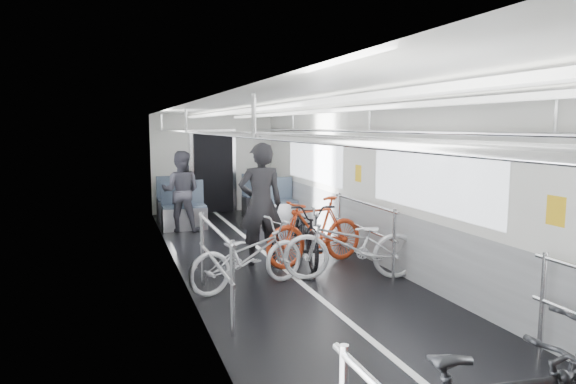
{
  "coord_description": "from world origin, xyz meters",
  "views": [
    {
      "loc": [
        -2.38,
        -5.6,
        2.12
      ],
      "look_at": [
        0.0,
        1.3,
        1.19
      ],
      "focal_mm": 32.0,
      "sensor_mm": 36.0,
      "label": 1
    }
  ],
  "objects_px": {
    "bike_left_far": "(248,255)",
    "bike_right_far": "(315,231)",
    "bike_aisle": "(307,231)",
    "person_standing": "(261,204)",
    "bike_right_mid": "(351,244)",
    "person_seated": "(181,191)"
  },
  "relations": [
    {
      "from": "bike_left_far",
      "to": "bike_right_far",
      "type": "bearing_deg",
      "value": -74.59
    },
    {
      "from": "bike_right_far",
      "to": "bike_aisle",
      "type": "bearing_deg",
      "value": -176.34
    },
    {
      "from": "bike_right_far",
      "to": "person_standing",
      "type": "relative_size",
      "value": 0.93
    },
    {
      "from": "bike_right_mid",
      "to": "bike_aisle",
      "type": "relative_size",
      "value": 1.02
    },
    {
      "from": "bike_aisle",
      "to": "bike_right_far",
      "type": "bearing_deg",
      "value": -62.78
    },
    {
      "from": "person_standing",
      "to": "bike_right_far",
      "type": "bearing_deg",
      "value": 162.64
    },
    {
      "from": "bike_left_far",
      "to": "bike_right_mid",
      "type": "height_order",
      "value": "bike_right_mid"
    },
    {
      "from": "person_standing",
      "to": "person_seated",
      "type": "relative_size",
      "value": 1.15
    },
    {
      "from": "bike_left_far",
      "to": "person_standing",
      "type": "xyz_separation_m",
      "value": [
        0.5,
        1.1,
        0.49
      ]
    },
    {
      "from": "person_seated",
      "to": "bike_right_far",
      "type": "bearing_deg",
      "value": 133.35
    },
    {
      "from": "bike_right_mid",
      "to": "bike_right_far",
      "type": "height_order",
      "value": "bike_right_far"
    },
    {
      "from": "bike_right_mid",
      "to": "bike_aisle",
      "type": "height_order",
      "value": "bike_right_mid"
    },
    {
      "from": "bike_right_far",
      "to": "person_standing",
      "type": "height_order",
      "value": "person_standing"
    },
    {
      "from": "bike_right_mid",
      "to": "person_seated",
      "type": "relative_size",
      "value": 1.16
    },
    {
      "from": "bike_left_far",
      "to": "bike_right_far",
      "type": "height_order",
      "value": "bike_right_far"
    },
    {
      "from": "person_standing",
      "to": "person_seated",
      "type": "xyz_separation_m",
      "value": [
        -0.83,
        2.97,
        -0.12
      ]
    },
    {
      "from": "bike_right_far",
      "to": "bike_aisle",
      "type": "xyz_separation_m",
      "value": [
        -0.06,
        0.21,
        -0.04
      ]
    },
    {
      "from": "bike_right_far",
      "to": "person_standing",
      "type": "distance_m",
      "value": 0.94
    },
    {
      "from": "bike_right_mid",
      "to": "bike_aisle",
      "type": "distance_m",
      "value": 1.11
    },
    {
      "from": "bike_right_far",
      "to": "bike_right_mid",
      "type": "bearing_deg",
      "value": -0.97
    },
    {
      "from": "bike_aisle",
      "to": "person_seated",
      "type": "relative_size",
      "value": 1.13
    },
    {
      "from": "bike_right_mid",
      "to": "person_standing",
      "type": "bearing_deg",
      "value": -125.81
    }
  ]
}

